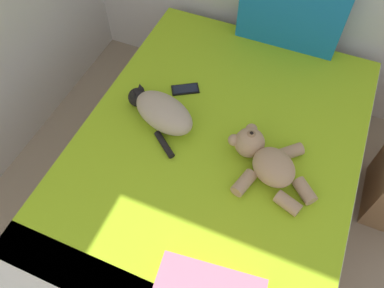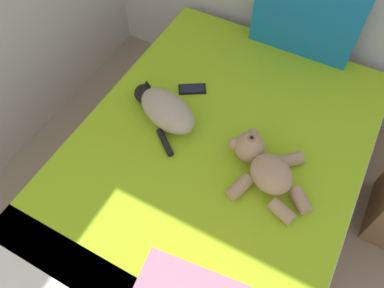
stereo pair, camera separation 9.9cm
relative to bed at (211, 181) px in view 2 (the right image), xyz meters
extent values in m
cube|color=olive|center=(0.00, 0.00, -0.10)|extent=(1.41, 1.98, 0.34)
cube|color=white|center=(0.00, 0.00, 0.16)|extent=(1.37, 1.92, 0.18)
cube|color=#9EC61E|center=(0.00, 0.06, 0.26)|extent=(1.35, 1.78, 0.02)
cube|color=#1972AD|center=(0.11, 0.91, 0.50)|extent=(0.59, 0.11, 0.46)
ellipsoid|color=tan|center=(-0.29, 0.07, 0.34)|extent=(0.38, 0.29, 0.15)
sphere|color=black|center=(-0.48, 0.13, 0.32)|extent=(0.10, 0.10, 0.10)
cone|color=black|center=(-0.48, 0.11, 0.38)|extent=(0.04, 0.04, 0.04)
cone|color=black|center=(-0.47, 0.16, 0.38)|extent=(0.04, 0.04, 0.04)
cylinder|color=black|center=(-0.23, -0.06, 0.28)|extent=(0.15, 0.12, 0.03)
ellipsoid|color=black|center=(-0.37, 0.14, 0.29)|extent=(0.11, 0.08, 0.04)
ellipsoid|color=tan|center=(0.29, -0.02, 0.34)|extent=(0.27, 0.26, 0.14)
sphere|color=tan|center=(0.15, 0.07, 0.34)|extent=(0.14, 0.14, 0.14)
sphere|color=#8E6B49|center=(0.15, 0.07, 0.39)|extent=(0.06, 0.06, 0.06)
sphere|color=black|center=(0.15, 0.07, 0.41)|extent=(0.02, 0.02, 0.02)
sphere|color=tan|center=(0.08, 0.05, 0.35)|extent=(0.06, 0.06, 0.06)
sphere|color=tan|center=(0.14, 0.14, 0.35)|extent=(0.06, 0.06, 0.06)
cylinder|color=tan|center=(0.19, -0.12, 0.30)|extent=(0.09, 0.14, 0.06)
cylinder|color=tan|center=(0.40, -0.15, 0.30)|extent=(0.13, 0.10, 0.06)
cylinder|color=tan|center=(0.34, 0.12, 0.30)|extent=(0.13, 0.13, 0.06)
cylinder|color=tan|center=(0.46, -0.06, 0.30)|extent=(0.13, 0.12, 0.06)
cube|color=black|center=(-0.29, 0.32, 0.27)|extent=(0.16, 0.14, 0.01)
cube|color=black|center=(-0.29, 0.32, 0.28)|extent=(0.14, 0.12, 0.00)
camera|label=1|loc=(0.30, -0.97, 1.80)|focal=35.35mm
camera|label=2|loc=(0.39, -0.93, 1.80)|focal=35.35mm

